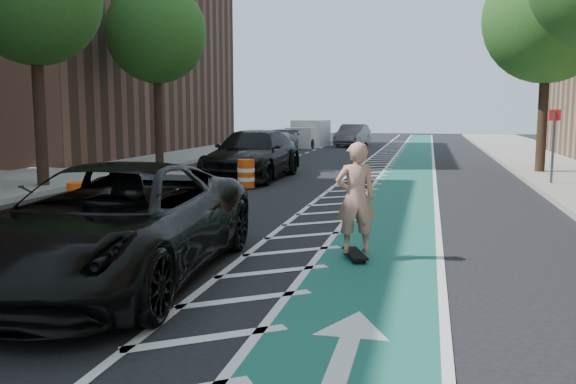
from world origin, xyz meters
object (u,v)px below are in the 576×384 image
(suv_near, at_px, (113,223))
(barrel_a, at_px, (79,203))
(skateboarder, at_px, (356,198))
(suv_far, at_px, (253,155))

(suv_near, relative_size, barrel_a, 7.05)
(suv_near, bearing_deg, barrel_a, 123.45)
(skateboarder, xyz_separation_m, suv_far, (-5.02, 11.25, -0.16))
(barrel_a, bearing_deg, suv_far, 81.19)
(suv_near, xyz_separation_m, barrel_a, (-3.21, 4.25, -0.43))
(skateboarder, height_order, suv_near, skateboarder)
(skateboarder, bearing_deg, suv_near, 12.50)
(skateboarder, relative_size, suv_near, 0.30)
(skateboarder, relative_size, suv_far, 0.30)
(suv_near, bearing_deg, suv_far, 94.15)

